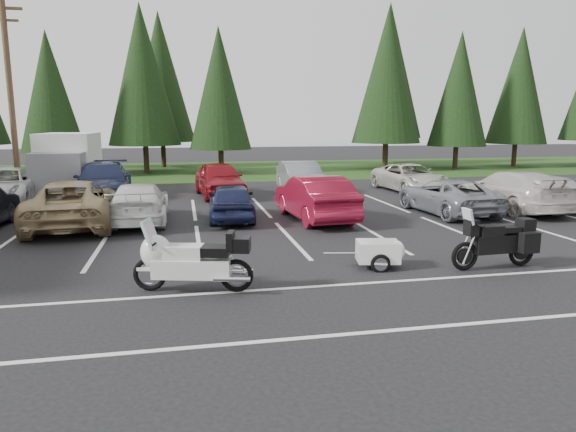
# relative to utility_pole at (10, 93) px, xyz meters

# --- Properties ---
(ground) EXTENTS (120.00, 120.00, 0.00)m
(ground) POSITION_rel_utility_pole_xyz_m (10.00, -12.00, -4.70)
(ground) COLOR black
(ground) RESTS_ON ground
(grass_strip) EXTENTS (80.00, 16.00, 0.01)m
(grass_strip) POSITION_rel_utility_pole_xyz_m (10.00, 12.00, -4.69)
(grass_strip) COLOR #1A3611
(grass_strip) RESTS_ON ground
(lake_water) EXTENTS (70.00, 50.00, 0.02)m
(lake_water) POSITION_rel_utility_pole_xyz_m (14.00, 43.00, -4.70)
(lake_water) COLOR slate
(lake_water) RESTS_ON ground
(utility_pole) EXTENTS (1.60, 0.26, 9.00)m
(utility_pole) POSITION_rel_utility_pole_xyz_m (0.00, 0.00, 0.00)
(utility_pole) COLOR #473321
(utility_pole) RESTS_ON ground
(box_truck) EXTENTS (2.40, 5.60, 2.90)m
(box_truck) POSITION_rel_utility_pole_xyz_m (2.00, 0.50, -3.25)
(box_truck) COLOR silver
(box_truck) RESTS_ON ground
(stall_markings) EXTENTS (32.00, 16.00, 0.01)m
(stall_markings) POSITION_rel_utility_pole_xyz_m (10.00, -10.00, -4.69)
(stall_markings) COLOR silver
(stall_markings) RESTS_ON ground
(conifer_3) EXTENTS (3.87, 3.87, 9.02)m
(conifer_3) POSITION_rel_utility_pole_xyz_m (-0.50, 9.40, 0.57)
(conifer_3) COLOR #332316
(conifer_3) RESTS_ON ground
(conifer_4) EXTENTS (4.80, 4.80, 11.17)m
(conifer_4) POSITION_rel_utility_pole_xyz_m (5.00, 10.90, 1.83)
(conifer_4) COLOR #332316
(conifer_4) RESTS_ON ground
(conifer_5) EXTENTS (4.14, 4.14, 9.63)m
(conifer_5) POSITION_rel_utility_pole_xyz_m (10.00, 9.60, 0.93)
(conifer_5) COLOR #332316
(conifer_5) RESTS_ON ground
(conifer_6) EXTENTS (4.93, 4.93, 11.48)m
(conifer_6) POSITION_rel_utility_pole_xyz_m (22.00, 10.10, 2.01)
(conifer_6) COLOR #332316
(conifer_6) RESTS_ON ground
(conifer_7) EXTENTS (4.27, 4.27, 9.94)m
(conifer_7) POSITION_rel_utility_pole_xyz_m (27.50, 9.80, 1.11)
(conifer_7) COLOR #332316
(conifer_7) RESTS_ON ground
(conifer_8) EXTENTS (4.53, 4.53, 10.56)m
(conifer_8) POSITION_rel_utility_pole_xyz_m (33.00, 10.60, 1.47)
(conifer_8) COLOR #332316
(conifer_8) RESTS_ON ground
(conifer_back_b) EXTENTS (4.97, 4.97, 11.58)m
(conifer_back_b) POSITION_rel_utility_pole_xyz_m (6.00, 15.50, 2.07)
(conifer_back_b) COLOR #332316
(conifer_back_b) RESTS_ON ground
(conifer_back_c) EXTENTS (5.50, 5.50, 12.81)m
(conifer_back_c) POSITION_rel_utility_pole_xyz_m (24.00, 14.80, 2.80)
(conifer_back_c) COLOR #332316
(conifer_back_c) RESTS_ON ground
(car_near_2) EXTENTS (3.00, 5.76, 1.55)m
(car_near_2) POSITION_rel_utility_pole_xyz_m (3.82, -7.69, -3.92)
(car_near_2) COLOR #957F56
(car_near_2) RESTS_ON ground
(car_near_3) EXTENTS (1.94, 4.70, 1.36)m
(car_near_3) POSITION_rel_utility_pole_xyz_m (5.91, -7.39, -4.02)
(car_near_3) COLOR white
(car_near_3) RESTS_ON ground
(car_near_4) EXTENTS (1.80, 4.00, 1.33)m
(car_near_4) POSITION_rel_utility_pole_xyz_m (9.07, -7.58, -4.03)
(car_near_4) COLOR #181E3E
(car_near_4) RESTS_ON ground
(car_near_5) EXTENTS (2.07, 4.91, 1.58)m
(car_near_5) POSITION_rel_utility_pole_xyz_m (11.96, -8.12, -3.91)
(car_near_5) COLOR maroon
(car_near_5) RESTS_ON ground
(car_near_6) EXTENTS (2.44, 4.90, 1.33)m
(car_near_6) POSITION_rel_utility_pole_xyz_m (17.22, -7.87, -4.03)
(car_near_6) COLOR gray
(car_near_6) RESTS_ON ground
(car_near_7) EXTENTS (2.37, 5.46, 1.56)m
(car_near_7) POSITION_rel_utility_pole_xyz_m (20.01, -7.75, -3.92)
(car_near_7) COLOR beige
(car_near_7) RESTS_ON ground
(car_near_8) EXTENTS (1.74, 4.22, 1.43)m
(car_near_8) POSITION_rel_utility_pole_xyz_m (21.61, -7.44, -3.98)
(car_near_8) COLOR #BBBABF
(car_near_8) RESTS_ON ground
(car_far_0) EXTENTS (2.76, 5.62, 1.53)m
(car_far_0) POSITION_rel_utility_pole_xyz_m (0.01, -2.10, -3.93)
(car_far_0) COLOR silver
(car_far_0) RESTS_ON ground
(car_far_1) EXTENTS (2.81, 5.92, 1.67)m
(car_far_1) POSITION_rel_utility_pole_xyz_m (3.98, -1.79, -3.86)
(car_far_1) COLOR #19203E
(car_far_1) RESTS_ON ground
(car_far_2) EXTENTS (2.38, 4.93, 1.62)m
(car_far_2) POSITION_rel_utility_pole_xyz_m (9.09, -1.56, -3.89)
(car_far_2) COLOR maroon
(car_far_2) RESTS_ON ground
(car_far_3) EXTENTS (1.69, 4.75, 1.56)m
(car_far_3) POSITION_rel_utility_pole_xyz_m (12.95, -1.69, -3.92)
(car_far_3) COLOR slate
(car_far_3) RESTS_ON ground
(car_far_4) EXTENTS (2.64, 5.09, 1.37)m
(car_far_4) POSITION_rel_utility_pole_xyz_m (18.56, -1.63, -4.01)
(car_far_4) COLOR beige
(car_far_4) RESTS_ON ground
(touring_motorcycle) EXTENTS (2.85, 1.48, 1.51)m
(touring_motorcycle) POSITION_rel_utility_pole_xyz_m (7.55, -15.28, -3.94)
(touring_motorcycle) COLOR silver
(touring_motorcycle) RESTS_ON ground
(cargo_trailer) EXTENTS (1.54, 1.05, 0.66)m
(cargo_trailer) POSITION_rel_utility_pole_xyz_m (11.88, -14.39, -4.37)
(cargo_trailer) COLOR white
(cargo_trailer) RESTS_ON ground
(adventure_motorcycle) EXTENTS (2.51, 1.01, 1.50)m
(adventure_motorcycle) POSITION_rel_utility_pole_xyz_m (14.55, -14.97, -3.95)
(adventure_motorcycle) COLOR black
(adventure_motorcycle) RESTS_ON ground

